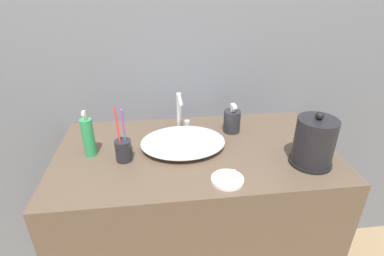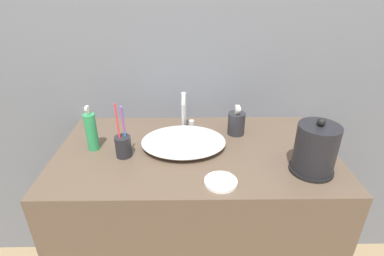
{
  "view_description": "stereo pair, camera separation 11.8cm",
  "coord_description": "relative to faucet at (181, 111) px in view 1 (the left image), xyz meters",
  "views": [
    {
      "loc": [
        -0.15,
        -0.73,
        1.55
      ],
      "look_at": [
        -0.01,
        0.31,
        1.01
      ],
      "focal_mm": 28.0,
      "sensor_mm": 36.0,
      "label": 1
    },
    {
      "loc": [
        -0.03,
        -0.74,
        1.55
      ],
      "look_at": [
        -0.01,
        0.31,
        1.01
      ],
      "focal_mm": 28.0,
      "sensor_mm": 36.0,
      "label": 2
    }
  ],
  "objects": [
    {
      "name": "wall_back",
      "position": [
        0.04,
        0.15,
        0.3
      ],
      "size": [
        6.0,
        0.04,
        2.6
      ],
      "color": "slate",
      "rests_on": "ground_plane"
    },
    {
      "name": "vanity_counter",
      "position": [
        0.04,
        -0.18,
        -0.55
      ],
      "size": [
        1.13,
        0.62,
        0.91
      ],
      "color": "brown",
      "rests_on": "ground_plane"
    },
    {
      "name": "sink_basin",
      "position": [
        -0.01,
        -0.16,
        -0.07
      ],
      "size": [
        0.35,
        0.27,
        0.05
      ],
      "color": "white",
      "rests_on": "vanity_counter"
    },
    {
      "name": "faucet",
      "position": [
        0.0,
        0.0,
        0.0
      ],
      "size": [
        0.06,
        0.11,
        0.18
      ],
      "color": "silver",
      "rests_on": "vanity_counter"
    },
    {
      "name": "electric_kettle",
      "position": [
        0.46,
        -0.33,
        -0.01
      ],
      "size": [
        0.16,
        0.16,
        0.21
      ],
      "color": "black",
      "rests_on": "vanity_counter"
    },
    {
      "name": "toothbrush_cup",
      "position": [
        -0.24,
        -0.22,
        -0.05
      ],
      "size": [
        0.06,
        0.06,
        0.22
      ],
      "color": "#232328",
      "rests_on": "vanity_counter"
    },
    {
      "name": "lotion_bottle",
      "position": [
        0.23,
        -0.04,
        -0.04
      ],
      "size": [
        0.08,
        0.08,
        0.14
      ],
      "color": "#28282D",
      "rests_on": "vanity_counter"
    },
    {
      "name": "shampoo_bottle",
      "position": [
        -0.37,
        -0.17,
        -0.01
      ],
      "size": [
        0.05,
        0.05,
        0.19
      ],
      "color": "#2D9956",
      "rests_on": "vanity_counter"
    },
    {
      "name": "soap_dish",
      "position": [
        0.13,
        -0.4,
        -0.08
      ],
      "size": [
        0.11,
        0.11,
        0.03
      ],
      "color": "white",
      "rests_on": "vanity_counter"
    }
  ]
}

